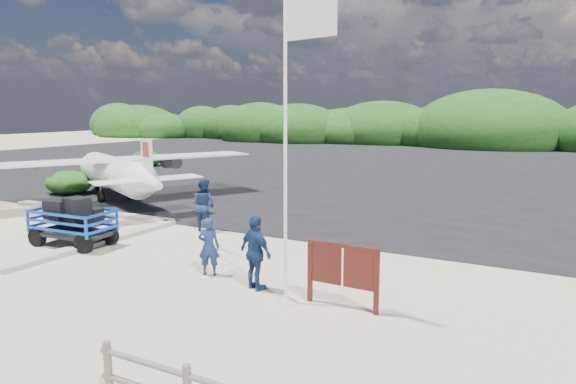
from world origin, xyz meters
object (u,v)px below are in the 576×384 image
crew_a (209,246)px  crew_c (256,253)px  baggage_cart (74,245)px  crew_b (204,205)px  flagpole (285,302)px  aircraft_small (374,161)px  signboard (342,308)px

crew_a → crew_c: crew_c is taller
baggage_cart → crew_b: (2.49, 3.67, 0.96)m
flagpole → aircraft_small: size_ratio=0.87×
signboard → crew_a: size_ratio=1.16×
baggage_cart → signboard: signboard is taller
baggage_cart → flagpole: 8.57m
crew_a → baggage_cart: bearing=-27.3°
signboard → crew_b: size_ratio=0.94×
aircraft_small → crew_c: bearing=60.6°
baggage_cart → signboard: size_ratio=1.56×
flagpole → signboard: (1.26, 0.33, 0.00)m
signboard → aircraft_small: size_ratio=0.23×
baggage_cart → aircraft_small: bearing=87.3°
signboard → crew_c: (-2.31, 0.10, 0.94)m
aircraft_small → crew_b: bearing=52.9°
baggage_cart → crew_b: crew_b is taller
flagpole → aircraft_small: bearing=105.3°
crew_a → crew_b: 5.19m
baggage_cart → crew_a: crew_a is taller
baggage_cart → crew_c: 7.53m
crew_a → aircraft_small: (-6.18, 31.82, -0.79)m
baggage_cart → aircraft_small: (-0.43, 31.45, 0.00)m
aircraft_small → signboard: bearing=64.4°
crew_a → crew_b: size_ratio=0.81×
flagpole → crew_a: 2.97m
crew_b → aircraft_small: size_ratio=0.25×
crew_b → aircraft_small: (-2.92, 27.78, -0.96)m
crew_b → aircraft_small: 27.95m
crew_b → crew_a: bearing=130.7°
signboard → flagpole: bearing=-163.7°
flagpole → signboard: 1.30m
crew_b → crew_c: crew_b is taller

